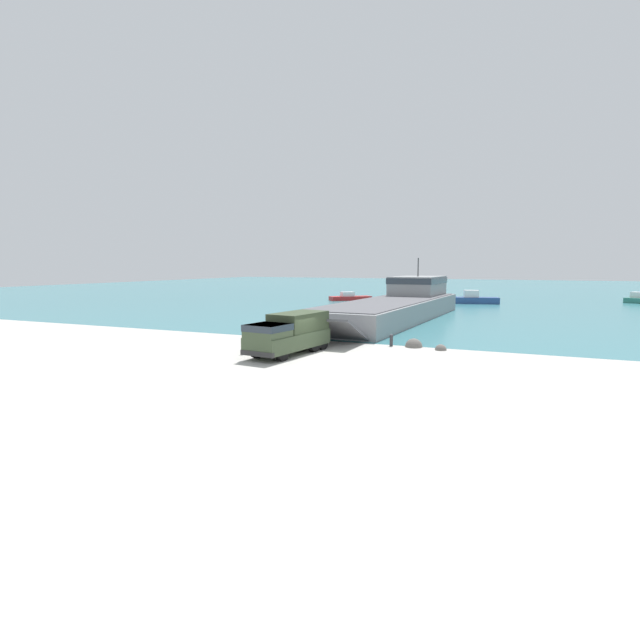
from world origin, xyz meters
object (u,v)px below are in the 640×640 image
(moored_boat_b, at_px, (638,299))
(moored_boat_c, at_px, (474,299))
(moored_boat_a, at_px, (350,297))
(landing_craft, at_px, (398,304))
(soldier_on_ramp, at_px, (247,338))
(mooring_bollard, at_px, (391,340))
(military_truck, at_px, (289,333))

(moored_boat_b, distance_m, moored_boat_c, 27.31)
(moored_boat_a, bearing_deg, landing_craft, -10.07)
(soldier_on_ramp, xyz_separation_m, mooring_bollard, (8.43, 6.93, -0.56))
(moored_boat_a, height_order, moored_boat_b, moored_boat_b)
(moored_boat_a, bearing_deg, moored_boat_b, 65.75)
(moored_boat_a, distance_m, mooring_bollard, 48.79)
(military_truck, distance_m, mooring_bollard, 8.30)
(moored_boat_c, bearing_deg, moored_boat_b, 104.11)
(landing_craft, relative_size, soldier_on_ramp, 20.49)
(moored_boat_b, bearing_deg, landing_craft, -98.53)
(moored_boat_c, relative_size, mooring_bollard, 8.53)
(soldier_on_ramp, bearing_deg, moored_boat_b, -113.30)
(military_truck, relative_size, soldier_on_ramp, 4.15)
(military_truck, xyz_separation_m, moored_boat_b, (30.75, 64.30, -0.90))
(soldier_on_ramp, distance_m, mooring_bollard, 10.93)
(landing_craft, distance_m, moored_boat_a, 28.96)
(military_truck, xyz_separation_m, soldier_on_ramp, (-2.86, -0.85, -0.42))
(moored_boat_a, distance_m, moored_boat_b, 46.81)
(moored_boat_b, relative_size, mooring_bollard, 6.40)
(moored_boat_b, bearing_deg, moored_boat_c, -123.24)
(moored_boat_a, bearing_deg, mooring_bollard, -17.34)
(soldier_on_ramp, bearing_deg, landing_craft, -93.88)
(moored_boat_b, xyz_separation_m, mooring_bollard, (-25.17, -58.22, -0.09))
(moored_boat_b, height_order, mooring_bollard, moored_boat_b)
(military_truck, distance_m, moored_boat_c, 52.16)
(moored_boat_b, bearing_deg, moored_boat_a, -133.76)
(moored_boat_a, bearing_deg, military_truck, -25.58)
(moored_boat_a, bearing_deg, moored_boat_c, 51.73)
(military_truck, distance_m, moored_boat_b, 71.28)
(moored_boat_b, height_order, moored_boat_c, moored_boat_c)
(landing_craft, height_order, military_truck, landing_craft)
(moored_boat_c, bearing_deg, soldier_on_ramp, -23.31)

